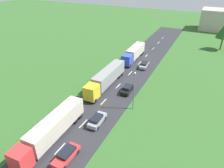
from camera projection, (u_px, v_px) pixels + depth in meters
name	position (u px, v px, depth m)	size (l,w,h in m)	color
road	(91.00, 115.00, 37.51)	(10.00, 140.00, 0.06)	#2B2B30
lane_marking_centre	(75.00, 133.00, 33.39)	(0.16, 118.47, 0.01)	white
truck_lead	(52.00, 128.00, 31.25)	(2.84, 14.40, 3.61)	red
truck_second	(106.00, 78.00, 45.72)	(2.56, 15.07, 3.68)	yellow
truck_third	(134.00, 53.00, 59.43)	(2.60, 12.79, 3.52)	blue
car_second	(66.00, 155.00, 28.50)	(1.89, 4.56, 1.43)	red
car_third	(97.00, 120.00, 35.10)	(1.83, 4.25, 1.50)	#8C939E
car_fourth	(127.00, 89.00, 44.10)	(1.92, 4.00, 1.44)	black
car_fifth	(144.00, 65.00, 55.07)	(1.93, 4.24, 1.44)	gray
lamppost_second	(134.00, 89.00, 37.16)	(0.36, 0.36, 7.73)	slate
distant_building	(217.00, 20.00, 87.57)	(13.23, 10.53, 8.51)	#B2A899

